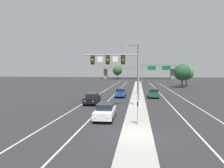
{
  "coord_description": "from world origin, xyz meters",
  "views": [
    {
      "loc": [
        0.1,
        -14.8,
        4.93
      ],
      "look_at": [
        -3.2,
        10.21,
        3.2
      ],
      "focal_mm": 32.08,
      "sensor_mm": 36.0,
      "label": 1
    }
  ],
  "objects_px": {
    "car_oncoming_blue": "(121,93)",
    "median_sign_post": "(138,109)",
    "car_oncoming_white": "(105,111)",
    "car_oncoming_black": "(92,98)",
    "tree_far_right_a": "(186,73)",
    "tree_far_right_b": "(182,72)",
    "highway_sign_gantry": "(159,67)",
    "overhead_signal_mast": "(119,66)",
    "car_receding_green": "(153,93)",
    "street_lamp_median": "(137,66)",
    "tree_far_left_a": "(117,71)"
  },
  "relations": [
    {
      "from": "car_receding_green",
      "to": "tree_far_left_a",
      "type": "distance_m",
      "value": 72.0
    },
    {
      "from": "car_oncoming_blue",
      "to": "tree_far_right_b",
      "type": "xyz_separation_m",
      "value": [
        15.44,
        21.72,
        3.57
      ]
    },
    {
      "from": "tree_far_right_b",
      "to": "car_oncoming_blue",
      "type": "bearing_deg",
      "value": -125.41
    },
    {
      "from": "car_oncoming_white",
      "to": "car_oncoming_blue",
      "type": "bearing_deg",
      "value": 89.63
    },
    {
      "from": "tree_far_right_a",
      "to": "tree_far_left_a",
      "type": "xyz_separation_m",
      "value": [
        -26.14,
        42.0,
        0.7
      ]
    },
    {
      "from": "overhead_signal_mast",
      "to": "tree_far_right_b",
      "type": "xyz_separation_m",
      "value": [
        14.76,
        32.34,
        -1.11
      ]
    },
    {
      "from": "car_oncoming_blue",
      "to": "tree_far_right_b",
      "type": "bearing_deg",
      "value": 54.59
    },
    {
      "from": "median_sign_post",
      "to": "car_oncoming_black",
      "type": "height_order",
      "value": "median_sign_post"
    },
    {
      "from": "car_oncoming_white",
      "to": "car_oncoming_black",
      "type": "distance_m",
      "value": 9.42
    },
    {
      "from": "street_lamp_median",
      "to": "car_oncoming_blue",
      "type": "height_order",
      "value": "street_lamp_median"
    },
    {
      "from": "street_lamp_median",
      "to": "overhead_signal_mast",
      "type": "bearing_deg",
      "value": -98.22
    },
    {
      "from": "street_lamp_median",
      "to": "tree_far_right_b",
      "type": "xyz_separation_m",
      "value": [
        12.61,
        17.49,
        -1.41
      ]
    },
    {
      "from": "street_lamp_median",
      "to": "tree_far_right_a",
      "type": "relative_size",
      "value": 1.58
    },
    {
      "from": "car_receding_green",
      "to": "car_oncoming_blue",
      "type": "bearing_deg",
      "value": 179.97
    },
    {
      "from": "median_sign_post",
      "to": "car_oncoming_black",
      "type": "bearing_deg",
      "value": 120.9
    },
    {
      "from": "tree_far_right_b",
      "to": "highway_sign_gantry",
      "type": "bearing_deg",
      "value": 100.17
    },
    {
      "from": "median_sign_post",
      "to": "car_receding_green",
      "type": "relative_size",
      "value": 0.49
    },
    {
      "from": "median_sign_post",
      "to": "car_oncoming_blue",
      "type": "height_order",
      "value": "median_sign_post"
    },
    {
      "from": "car_oncoming_white",
      "to": "tree_far_right_b",
      "type": "bearing_deg",
      "value": 68.13
    },
    {
      "from": "street_lamp_median",
      "to": "tree_far_left_a",
      "type": "distance_m",
      "value": 67.18
    },
    {
      "from": "tree_far_right_b",
      "to": "tree_far_left_a",
      "type": "distance_m",
      "value": 54.14
    },
    {
      "from": "highway_sign_gantry",
      "to": "tree_far_right_a",
      "type": "distance_m",
      "value": 17.88
    },
    {
      "from": "highway_sign_gantry",
      "to": "median_sign_post",
      "type": "bearing_deg",
      "value": -97.22
    },
    {
      "from": "car_oncoming_black",
      "to": "car_receding_green",
      "type": "xyz_separation_m",
      "value": [
        9.41,
        8.23,
        0.0
      ]
    },
    {
      "from": "car_oncoming_blue",
      "to": "highway_sign_gantry",
      "type": "height_order",
      "value": "highway_sign_gantry"
    },
    {
      "from": "car_oncoming_blue",
      "to": "car_receding_green",
      "type": "relative_size",
      "value": 1.0
    },
    {
      "from": "street_lamp_median",
      "to": "car_oncoming_black",
      "type": "bearing_deg",
      "value": -116.93
    },
    {
      "from": "car_oncoming_black",
      "to": "car_oncoming_blue",
      "type": "height_order",
      "value": "same"
    },
    {
      "from": "car_oncoming_black",
      "to": "tree_far_right_a",
      "type": "relative_size",
      "value": 0.71
    },
    {
      "from": "overhead_signal_mast",
      "to": "tree_far_left_a",
      "type": "height_order",
      "value": "tree_far_left_a"
    },
    {
      "from": "overhead_signal_mast",
      "to": "tree_far_right_a",
      "type": "distance_m",
      "value": 42.89
    },
    {
      "from": "tree_far_right_b",
      "to": "tree_far_left_a",
      "type": "relative_size",
      "value": 0.91
    },
    {
      "from": "car_oncoming_black",
      "to": "highway_sign_gantry",
      "type": "distance_m",
      "value": 55.42
    },
    {
      "from": "highway_sign_gantry",
      "to": "tree_far_right_b",
      "type": "relative_size",
      "value": 1.98
    },
    {
      "from": "street_lamp_median",
      "to": "tree_far_right_a",
      "type": "bearing_deg",
      "value": 57.75
    },
    {
      "from": "car_oncoming_black",
      "to": "highway_sign_gantry",
      "type": "height_order",
      "value": "highway_sign_gantry"
    },
    {
      "from": "car_oncoming_blue",
      "to": "median_sign_post",
      "type": "bearing_deg",
      "value": -80.75
    },
    {
      "from": "car_oncoming_blue",
      "to": "tree_far_right_a",
      "type": "distance_m",
      "value": 33.98
    },
    {
      "from": "car_oncoming_white",
      "to": "tree_far_left_a",
      "type": "distance_m",
      "value": 88.0
    },
    {
      "from": "overhead_signal_mast",
      "to": "car_oncoming_blue",
      "type": "distance_m",
      "value": 11.62
    },
    {
      "from": "tree_far_left_a",
      "to": "overhead_signal_mast",
      "type": "bearing_deg",
      "value": -83.91
    },
    {
      "from": "overhead_signal_mast",
      "to": "car_oncoming_white",
      "type": "height_order",
      "value": "overhead_signal_mast"
    },
    {
      "from": "overhead_signal_mast",
      "to": "highway_sign_gantry",
      "type": "relative_size",
      "value": 0.54
    },
    {
      "from": "overhead_signal_mast",
      "to": "median_sign_post",
      "type": "height_order",
      "value": "overhead_signal_mast"
    },
    {
      "from": "car_oncoming_black",
      "to": "tree_far_right_a",
      "type": "height_order",
      "value": "tree_far_right_a"
    },
    {
      "from": "tree_far_right_b",
      "to": "median_sign_post",
      "type": "bearing_deg",
      "value": -106.66
    },
    {
      "from": "overhead_signal_mast",
      "to": "median_sign_post",
      "type": "distance_m",
      "value": 9.88
    },
    {
      "from": "car_oncoming_black",
      "to": "tree_far_right_b",
      "type": "xyz_separation_m",
      "value": [
        18.95,
        29.95,
        3.57
      ]
    },
    {
      "from": "car_oncoming_blue",
      "to": "car_oncoming_white",
      "type": "bearing_deg",
      "value": -90.37
    },
    {
      "from": "tree_far_right_a",
      "to": "highway_sign_gantry",
      "type": "bearing_deg",
      "value": 112.77
    }
  ]
}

